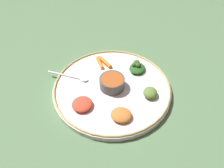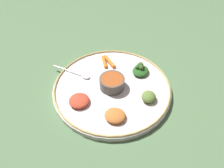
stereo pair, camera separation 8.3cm
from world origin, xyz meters
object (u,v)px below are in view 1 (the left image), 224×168
center_bowl (112,82)px  carrot_outer (99,62)px  greens_pile (137,67)px  spoon (74,77)px  carrot_near_spoon (104,61)px

center_bowl → carrot_outer: 0.15m
greens_pile → carrot_outer: greens_pile is taller
center_bowl → spoon: 0.16m
center_bowl → carrot_outer: bearing=-74.4°
carrot_near_spoon → spoon: bearing=33.0°
center_bowl → spoon: bearing=-23.4°
greens_pile → carrot_outer: (0.15, -0.06, -0.01)m
carrot_outer → center_bowl: bearing=105.6°
center_bowl → carrot_near_spoon: (0.02, -0.14, -0.02)m
spoon → carrot_near_spoon: bearing=-147.0°
carrot_near_spoon → carrot_outer: 0.02m
spoon → greens_pile: bearing=-174.9°
spoon → carrot_outer: 0.13m
greens_pile → carrot_near_spoon: (0.13, -0.06, -0.01)m
spoon → greens_pile: greens_pile is taller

